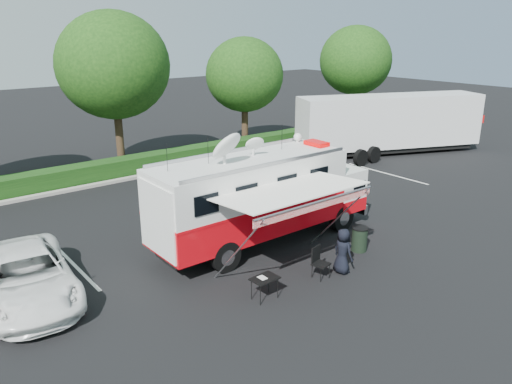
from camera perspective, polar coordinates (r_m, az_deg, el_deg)
ground_plane at (r=19.51m, az=0.92°, el=-5.67°), size 120.00×120.00×0.00m
back_border at (r=29.57m, az=-13.69°, el=12.14°), size 60.00×6.14×8.87m
stall_lines at (r=21.47m, az=-5.22°, el=-3.43°), size 24.12×5.50×0.01m
command_truck at (r=18.77m, az=0.76°, el=-0.48°), size 9.15×2.52×4.39m
awning at (r=16.10m, az=4.41°, el=-0.22°), size 4.99×2.58×3.02m
white_suv at (r=17.13m, az=-24.33°, el=-11.04°), size 3.19×5.76×1.53m
person at (r=17.43m, az=9.74°, el=-9.03°), size 0.52×0.79×1.58m
folding_table at (r=15.35m, az=0.99°, el=-9.94°), size 0.86×0.63×0.71m
folding_chair at (r=16.76m, az=7.14°, el=-7.64°), size 0.61×0.64×1.06m
trash_bin at (r=18.96m, az=11.74°, el=-5.27°), size 0.62×0.62×0.93m
semi_trailer at (r=34.03m, az=15.01°, el=7.64°), size 12.22×7.14×3.76m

